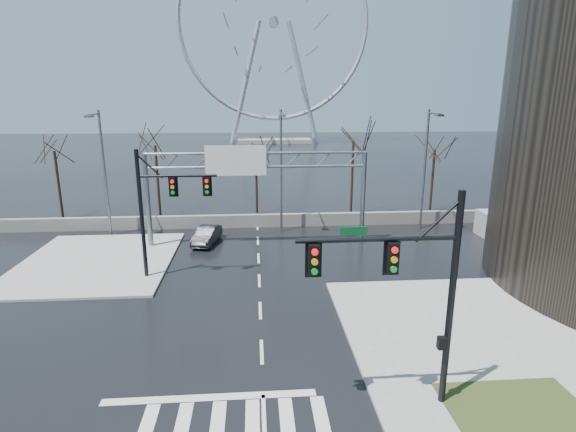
{
  "coord_description": "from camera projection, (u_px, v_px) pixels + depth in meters",
  "views": [
    {
      "loc": [
        -0.17,
        -17.7,
        10.88
      ],
      "look_at": [
        1.8,
        8.3,
        4.0
      ],
      "focal_mm": 28.0,
      "sensor_mm": 36.0,
      "label": 1
    }
  ],
  "objects": [
    {
      "name": "signal_mast_near",
      "position": [
        415.0,
        282.0,
        15.09
      ],
      "size": [
        5.52,
        0.41,
        8.0
      ],
      "color": "black",
      "rests_on": "ground"
    },
    {
      "name": "tree_left",
      "position": [
        156.0,
        154.0,
        40.34
      ],
      "size": [
        3.75,
        3.75,
        7.5
      ],
      "color": "black",
      "rests_on": "ground"
    },
    {
      "name": "car",
      "position": [
        207.0,
        235.0,
        34.49
      ],
      "size": [
        2.18,
        4.17,
        1.31
      ],
      "primitive_type": "imported",
      "rotation": [
        0.0,
        0.0,
        -0.21
      ],
      "color": "black",
      "rests_on": "ground"
    },
    {
      "name": "streetlight_left",
      "position": [
        102.0,
        164.0,
        34.99
      ],
      "size": [
        0.5,
        2.55,
        10.0
      ],
      "color": "slate",
      "rests_on": "ground"
    },
    {
      "name": "sidewalk_right_ext",
      "position": [
        460.0,
        320.0,
        22.49
      ],
      "size": [
        12.0,
        10.0,
        0.15
      ],
      "primitive_type": "cube",
      "color": "gray",
      "rests_on": "ground"
    },
    {
      "name": "ground",
      "position": [
        262.0,
        352.0,
        19.86
      ],
      "size": [
        260.0,
        260.0,
        0.0
      ],
      "primitive_type": "plane",
      "color": "black",
      "rests_on": "ground"
    },
    {
      "name": "tree_center",
      "position": [
        256.0,
        161.0,
        42.16
      ],
      "size": [
        3.25,
        3.25,
        6.5
      ],
      "color": "black",
      "rests_on": "ground"
    },
    {
      "name": "barrier_wall",
      "position": [
        257.0,
        221.0,
        39.0
      ],
      "size": [
        52.0,
        0.5,
        1.1
      ],
      "primitive_type": "cube",
      "color": "slate",
      "rests_on": "ground"
    },
    {
      "name": "tree_right",
      "position": [
        353.0,
        150.0,
        41.58
      ],
      "size": [
        3.9,
        3.9,
        7.8
      ],
      "color": "black",
      "rests_on": "ground"
    },
    {
      "name": "sign_gantry",
      "position": [
        252.0,
        178.0,
        32.93
      ],
      "size": [
        16.36,
        0.4,
        7.6
      ],
      "color": "slate",
      "rests_on": "ground"
    },
    {
      "name": "tree_far_left",
      "position": [
        55.0,
        159.0,
        40.26
      ],
      "size": [
        3.5,
        3.5,
        7.0
      ],
      "color": "black",
      "rests_on": "ground"
    },
    {
      "name": "signal_mast_far",
      "position": [
        160.0,
        202.0,
        26.84
      ],
      "size": [
        4.72,
        0.41,
        8.0
      ],
      "color": "black",
      "rests_on": "ground"
    },
    {
      "name": "streetlight_right",
      "position": [
        427.0,
        161.0,
        36.89
      ],
      "size": [
        0.5,
        2.55,
        10.0
      ],
      "color": "slate",
      "rests_on": "ground"
    },
    {
      "name": "tree_far_right",
      "position": [
        434.0,
        157.0,
        42.85
      ],
      "size": [
        3.4,
        3.4,
        6.8
      ],
      "color": "black",
      "rests_on": "ground"
    },
    {
      "name": "ferris_wheel",
      "position": [
        274.0,
        31.0,
        105.16
      ],
      "size": [
        45.0,
        6.0,
        50.91
      ],
      "color": "gray",
      "rests_on": "ground"
    },
    {
      "name": "sidewalk_far",
      "position": [
        97.0,
        261.0,
        30.61
      ],
      "size": [
        10.0,
        12.0,
        0.15
      ],
      "primitive_type": "cube",
      "color": "gray",
      "rests_on": "ground"
    },
    {
      "name": "streetlight_mid",
      "position": [
        281.0,
        162.0,
        36.01
      ],
      "size": [
        0.5,
        2.55,
        10.0
      ],
      "color": "slate",
      "rests_on": "ground"
    },
    {
      "name": "grass_strip",
      "position": [
        522.0,
        415.0,
        15.65
      ],
      "size": [
        5.0,
        4.0,
        0.02
      ],
      "primitive_type": "cube",
      "color": "#2D3918",
      "rests_on": "sidewalk_near"
    }
  ]
}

